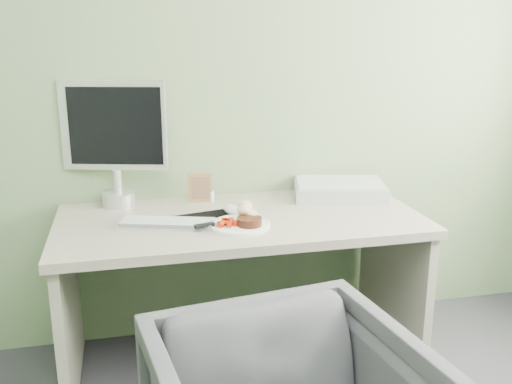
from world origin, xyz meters
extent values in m
plane|color=#72845C|center=(0.00, 2.00, 1.35)|extent=(3.50, 0.00, 3.50)
cube|color=#A79A8C|center=(0.00, 1.62, 0.71)|extent=(1.60, 0.75, 0.04)
cube|color=#9F9A87|center=(-0.76, 1.62, 0.34)|extent=(0.04, 0.70, 0.69)
cube|color=#9F9A87|center=(0.76, 1.62, 0.34)|extent=(0.04, 0.70, 0.69)
cylinder|color=white|center=(-0.03, 1.49, 0.74)|extent=(0.25, 0.25, 0.01)
cylinder|color=black|center=(0.01, 1.46, 0.76)|extent=(0.13, 0.13, 0.03)
ellipsoid|color=tan|center=(0.01, 1.54, 0.78)|extent=(0.14, 0.12, 0.07)
cube|color=red|center=(-0.08, 1.48, 0.76)|extent=(0.07, 0.07, 0.04)
cube|color=silver|center=(-0.07, 1.50, 0.75)|extent=(0.13, 0.05, 0.01)
cube|color=black|center=(-0.18, 1.47, 0.76)|extent=(0.09, 0.04, 0.02)
cube|color=black|center=(-0.15, 1.62, 0.73)|extent=(0.28, 0.26, 0.00)
cube|color=white|center=(-0.32, 1.57, 0.74)|extent=(0.41, 0.23, 0.02)
ellipsoid|color=white|center=(-0.03, 1.66, 0.75)|extent=(0.09, 0.13, 0.04)
cube|color=#9F7D4A|center=(-0.14, 1.89, 0.80)|extent=(0.12, 0.03, 0.15)
cylinder|color=white|center=(-0.09, 1.88, 0.75)|extent=(0.02, 0.02, 0.05)
cone|color=#97CEF2|center=(-0.09, 1.88, 0.79)|extent=(0.02, 0.02, 0.02)
cube|color=#B8BBBF|center=(0.54, 1.82, 0.76)|extent=(0.50, 0.39, 0.07)
cylinder|color=silver|center=(-0.52, 1.92, 0.76)|extent=(0.15, 0.15, 0.06)
cylinder|color=silver|center=(-0.52, 1.92, 0.85)|extent=(0.04, 0.04, 0.11)
cube|color=silver|center=(-0.52, 1.95, 1.11)|extent=(0.48, 0.17, 0.41)
cube|color=black|center=(-0.52, 1.92, 1.11)|extent=(0.42, 0.12, 0.35)
camera|label=1|loc=(-0.47, -0.73, 1.52)|focal=40.00mm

